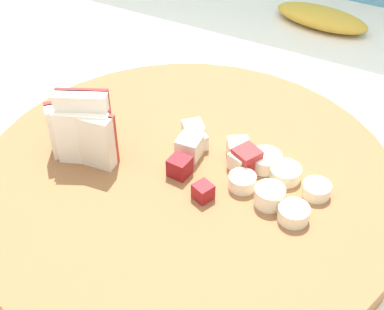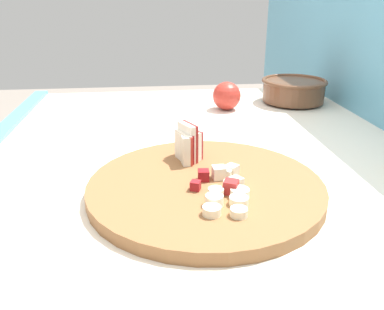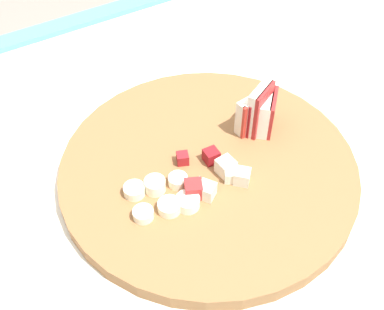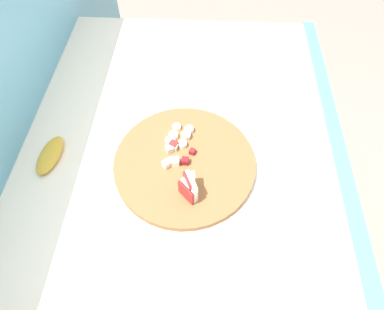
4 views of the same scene
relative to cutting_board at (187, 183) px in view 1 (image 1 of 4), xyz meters
The scene contains 6 objects.
tile_backsplash 0.54m from the cutting_board, 94.29° to the left, with size 2.40×0.04×1.35m, color #5BA3C1.
cutting_board is the anchor object (origin of this frame).
apple_wedge_fan 0.10m from the cutting_board, 167.40° to the right, with size 0.07×0.05×0.07m.
apple_dice_pile 0.03m from the cutting_board, 65.73° to the left, with size 0.09×0.09×0.02m.
banana_slice_rows 0.08m from the cutting_board, 14.04° to the left, with size 0.08×0.07×0.02m.
banana_peel 0.36m from the cutting_board, 89.36° to the left, with size 0.13×0.05×0.02m, color gold.
Camera 1 is at (0.21, -0.31, 1.28)m, focal length 51.77 mm.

